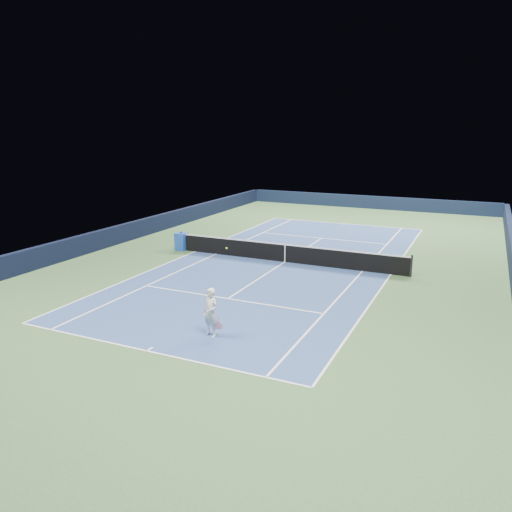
% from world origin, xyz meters
% --- Properties ---
extents(ground, '(40.00, 40.00, 0.00)m').
position_xyz_m(ground, '(0.00, 0.00, 0.00)').
color(ground, '#36572F').
rests_on(ground, ground).
extents(wall_far, '(22.00, 0.35, 1.10)m').
position_xyz_m(wall_far, '(0.00, 19.82, 0.55)').
color(wall_far, '#101932').
rests_on(wall_far, ground).
extents(wall_left, '(0.35, 40.00, 1.10)m').
position_xyz_m(wall_left, '(-10.82, 0.00, 0.55)').
color(wall_left, black).
rests_on(wall_left, ground).
extents(court_surface, '(10.97, 23.77, 0.01)m').
position_xyz_m(court_surface, '(0.00, 0.00, 0.00)').
color(court_surface, navy).
rests_on(court_surface, ground).
extents(baseline_far, '(10.97, 0.08, 0.00)m').
position_xyz_m(baseline_far, '(0.00, 11.88, 0.01)').
color(baseline_far, white).
rests_on(baseline_far, ground).
extents(baseline_near, '(10.97, 0.08, 0.00)m').
position_xyz_m(baseline_near, '(0.00, -11.88, 0.01)').
color(baseline_near, white).
rests_on(baseline_near, ground).
extents(sideline_doubles_right, '(0.08, 23.77, 0.00)m').
position_xyz_m(sideline_doubles_right, '(5.49, 0.00, 0.01)').
color(sideline_doubles_right, white).
rests_on(sideline_doubles_right, ground).
extents(sideline_doubles_left, '(0.08, 23.77, 0.00)m').
position_xyz_m(sideline_doubles_left, '(-5.49, 0.00, 0.01)').
color(sideline_doubles_left, white).
rests_on(sideline_doubles_left, ground).
extents(sideline_singles_right, '(0.08, 23.77, 0.00)m').
position_xyz_m(sideline_singles_right, '(4.12, 0.00, 0.01)').
color(sideline_singles_right, white).
rests_on(sideline_singles_right, ground).
extents(sideline_singles_left, '(0.08, 23.77, 0.00)m').
position_xyz_m(sideline_singles_left, '(-4.12, 0.00, 0.01)').
color(sideline_singles_left, white).
rests_on(sideline_singles_left, ground).
extents(service_line_far, '(8.23, 0.08, 0.00)m').
position_xyz_m(service_line_far, '(0.00, 6.40, 0.01)').
color(service_line_far, white).
rests_on(service_line_far, ground).
extents(service_line_near, '(8.23, 0.08, 0.00)m').
position_xyz_m(service_line_near, '(0.00, -6.40, 0.01)').
color(service_line_near, white).
rests_on(service_line_near, ground).
extents(center_service_line, '(0.08, 12.80, 0.00)m').
position_xyz_m(center_service_line, '(0.00, 0.00, 0.01)').
color(center_service_line, white).
rests_on(center_service_line, ground).
extents(center_mark_far, '(0.08, 0.30, 0.00)m').
position_xyz_m(center_mark_far, '(0.00, 11.73, 0.01)').
color(center_mark_far, white).
rests_on(center_mark_far, ground).
extents(center_mark_near, '(0.08, 0.30, 0.00)m').
position_xyz_m(center_mark_near, '(0.00, -11.73, 0.01)').
color(center_mark_near, white).
rests_on(center_mark_near, ground).
extents(tennis_net, '(12.90, 0.10, 1.07)m').
position_xyz_m(tennis_net, '(0.00, 0.00, 0.50)').
color(tennis_net, black).
rests_on(tennis_net, ground).
extents(sponsor_cube, '(0.65, 0.59, 1.00)m').
position_xyz_m(sponsor_cube, '(-6.40, -0.01, 0.50)').
color(sponsor_cube, '#1E49B8').
rests_on(sponsor_cube, ground).
extents(tennis_player, '(0.82, 1.31, 2.89)m').
position_xyz_m(tennis_player, '(1.27, -10.00, 0.85)').
color(tennis_player, silver).
rests_on(tennis_player, ground).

